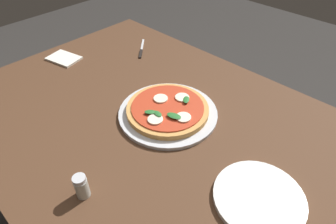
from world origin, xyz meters
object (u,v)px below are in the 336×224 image
at_px(pizza, 168,109).
at_px(knife, 141,51).
at_px(napkin, 64,58).
at_px(pepper_shaker, 81,186).
at_px(serving_tray, 168,113).
at_px(dining_table, 183,159).
at_px(plate_white, 259,198).

bearing_deg(pizza, knife, -30.74).
height_order(pizza, napkin, pizza).
bearing_deg(pizza, napkin, 4.77).
relative_size(knife, pepper_shaker, 1.99).
xyz_separation_m(pizza, knife, (0.38, -0.22, -0.02)).
bearing_deg(serving_tray, pepper_shaker, 99.59).
bearing_deg(pizza, pepper_shaker, 99.68).
xyz_separation_m(dining_table, pepper_shaker, (0.05, 0.31, 0.12)).
bearing_deg(plate_white, pepper_shaker, 42.07).
height_order(serving_tray, plate_white, plate_white).
distance_m(serving_tray, napkin, 0.56).
height_order(dining_table, pizza, pizza).
distance_m(napkin, knife, 0.33).
relative_size(dining_table, pizza, 6.06).
distance_m(knife, pepper_shaker, 0.73).
xyz_separation_m(pizza, napkin, (0.56, 0.05, -0.02)).
xyz_separation_m(dining_table, serving_tray, (0.11, -0.05, 0.09)).
bearing_deg(pizza, serving_tray, -111.55).
height_order(dining_table, plate_white, plate_white).
xyz_separation_m(dining_table, plate_white, (-0.26, 0.02, 0.09)).
distance_m(serving_tray, pizza, 0.02).
relative_size(serving_tray, napkin, 2.45).
relative_size(plate_white, pepper_shaker, 3.27).
height_order(napkin, knife, napkin).
xyz_separation_m(plate_white, napkin, (0.94, -0.03, -0.00)).
distance_m(plate_white, pepper_shaker, 0.43).
xyz_separation_m(serving_tray, pizza, (0.00, 0.00, 0.02)).
height_order(serving_tray, napkin, serving_tray).
distance_m(pizza, napkin, 0.56).
distance_m(dining_table, pizza, 0.17).
bearing_deg(serving_tray, plate_white, 168.66).
bearing_deg(serving_tray, pizza, 68.45).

